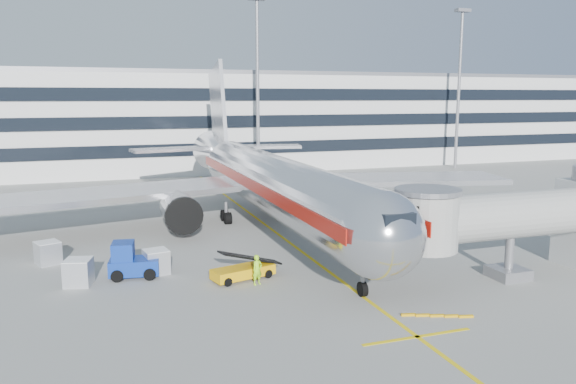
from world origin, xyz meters
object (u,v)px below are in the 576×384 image
object	(u,v)px
main_jet	(266,180)
belt_loader	(243,271)
cargo_container_front	(78,272)
cargo_container_right	(48,253)
ramp_worker	(257,270)
cargo_container_left	(156,262)
baggage_tug	(131,262)

from	to	relation	value
main_jet	belt_loader	size ratio (longest dim) A/B	11.54
belt_loader	main_jet	bearing A→B (deg)	67.71
belt_loader	cargo_container_front	size ratio (longest dim) A/B	2.30
belt_loader	cargo_container_right	size ratio (longest dim) A/B	2.24
cargo_container_front	ramp_worker	bearing A→B (deg)	-18.57
cargo_container_left	cargo_container_front	distance (m)	4.92
main_jet	cargo_container_right	size ratio (longest dim) A/B	25.87
cargo_container_front	belt_loader	bearing A→B (deg)	-12.74
main_jet	cargo_container_left	distance (m)	16.13
belt_loader	cargo_container_left	world-z (taller)	belt_loader
belt_loader	baggage_tug	world-z (taller)	baggage_tug
ramp_worker	cargo_container_right	bearing A→B (deg)	121.97
cargo_container_left	belt_loader	bearing A→B (deg)	-30.87
cargo_container_left	cargo_container_front	bearing A→B (deg)	-170.42
cargo_container_right	ramp_worker	size ratio (longest dim) A/B	1.03
cargo_container_left	cargo_container_right	size ratio (longest dim) A/B	0.90
cargo_container_right	belt_loader	bearing A→B (deg)	-32.65
belt_loader	cargo_container_front	bearing A→B (deg)	167.26
baggage_tug	cargo_container_front	distance (m)	3.26
ramp_worker	baggage_tug	bearing A→B (deg)	128.38
cargo_container_front	cargo_container_left	bearing A→B (deg)	9.58
cargo_container_left	cargo_container_right	distance (m)	8.43
main_jet	cargo_container_left	xyz separation A→B (m)	(-11.04, -11.26, -3.42)
belt_loader	cargo_container_left	bearing A→B (deg)	149.13
main_jet	cargo_container_front	distance (m)	20.24
belt_loader	ramp_worker	size ratio (longest dim) A/B	2.30
baggage_tug	cargo_container_left	xyz separation A→B (m)	(1.64, 0.27, -0.22)
belt_loader	cargo_container_front	world-z (taller)	belt_loader
cargo_container_left	ramp_worker	distance (m)	7.23
baggage_tug	cargo_container_left	distance (m)	1.68
main_jet	cargo_container_front	world-z (taller)	main_jet
main_jet	belt_loader	distance (m)	15.92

